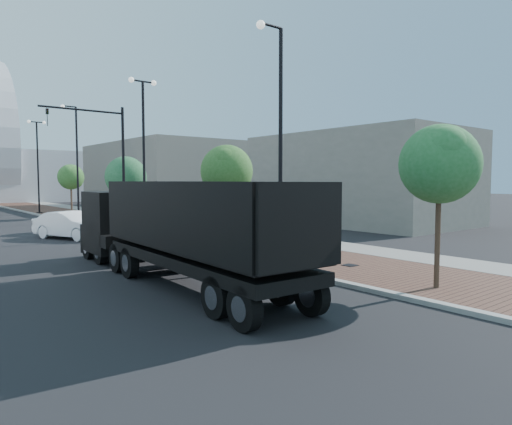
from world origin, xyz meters
TOP-DOWN VIEW (x-y plane):
  - sidewalk at (3.50, 40.00)m, footprint 7.00×140.00m
  - concrete_strip at (6.20, 40.00)m, footprint 2.40×140.00m
  - curb at (0.00, 40.00)m, footprint 0.30×140.00m
  - dump_truck at (-3.83, 12.13)m, footprint 3.12×13.44m
  - white_sedan at (-3.02, 24.07)m, footprint 3.43×5.07m
  - pedestrian at (6.27, 13.77)m, footprint 0.70×0.49m
  - streetlight_1 at (0.49, 10.00)m, footprint 1.44×0.56m
  - streetlight_2 at (0.60, 22.00)m, footprint 1.72×0.56m
  - streetlight_3 at (0.49, 34.00)m, footprint 1.44×0.56m
  - streetlight_4 at (0.60, 46.00)m, footprint 1.72×0.56m
  - traffic_mast at (-0.30, 25.00)m, footprint 5.09×0.20m
  - tree_0 at (1.65, 4.02)m, footprint 2.42×2.38m
  - tree_1 at (1.65, 15.02)m, footprint 2.56×2.54m
  - tree_2 at (1.65, 27.02)m, footprint 2.82×2.82m
  - tree_3 at (1.65, 39.02)m, footprint 2.32×2.26m
  - commercial_block_ne at (16.00, 50.00)m, footprint 12.00×22.00m
  - commercial_block_e at (18.00, 20.00)m, footprint 10.00×16.00m
  - utility_cover_1 at (2.40, 8.00)m, footprint 0.50×0.50m
  - utility_cover_2 at (2.40, 19.00)m, footprint 0.50×0.50m

SIDE VIEW (x-z plane):
  - sidewalk at x=3.50m, z-range 0.00..0.12m
  - concrete_strip at x=6.20m, z-range 0.00..0.13m
  - curb at x=0.00m, z-range 0.00..0.14m
  - utility_cover_1 at x=2.40m, z-range 0.12..0.14m
  - utility_cover_2 at x=2.40m, z-range 0.12..0.14m
  - white_sedan at x=-3.02m, z-range 0.00..1.58m
  - pedestrian at x=6.27m, z-range 0.00..1.84m
  - dump_truck at x=-3.83m, z-range -0.26..3.08m
  - commercial_block_e at x=18.00m, z-range 0.00..7.00m
  - tree_2 at x=1.65m, z-range 1.09..6.11m
  - tree_3 at x=1.65m, z-range 1.26..6.08m
  - tree_1 at x=1.65m, z-range 1.26..6.36m
  - tree_0 at x=1.65m, z-range 1.32..6.37m
  - commercial_block_ne at x=16.00m, z-range 0.00..8.00m
  - streetlight_1 at x=0.49m, z-range -0.26..8.95m
  - streetlight_3 at x=0.49m, z-range -0.26..8.95m
  - streetlight_2 at x=0.60m, z-range 0.18..9.46m
  - streetlight_4 at x=0.60m, z-range 0.18..9.46m
  - traffic_mast at x=-0.30m, z-range 0.98..8.98m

